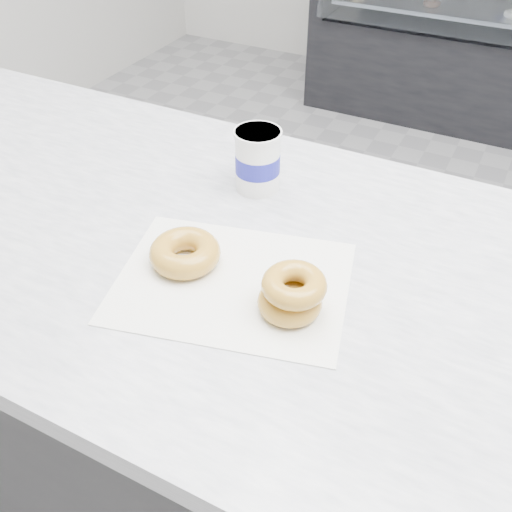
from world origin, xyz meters
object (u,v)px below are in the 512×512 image
(donut_single, at_px, (185,253))
(donut_stack, at_px, (292,293))
(counter, at_px, (405,487))
(coffee_cup, at_px, (258,160))

(donut_single, relative_size, donut_stack, 0.86)
(counter, height_order, donut_stack, donut_stack)
(coffee_cup, bearing_deg, donut_single, -79.62)
(donut_single, height_order, donut_stack, donut_stack)
(donut_single, bearing_deg, coffee_cup, 89.80)
(counter, xyz_separation_m, donut_stack, (-0.21, -0.09, 0.48))
(counter, relative_size, donut_stack, 24.02)
(donut_stack, bearing_deg, donut_single, 173.78)
(counter, distance_m, coffee_cup, 0.67)
(donut_single, height_order, coffee_cup, coffee_cup)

